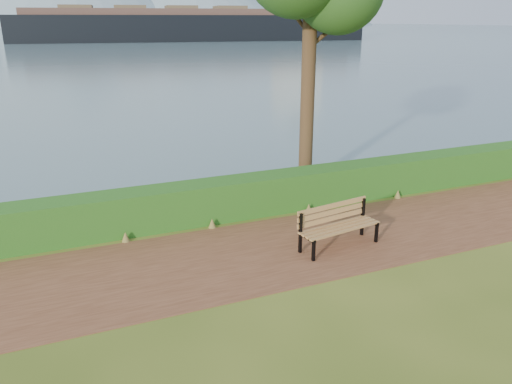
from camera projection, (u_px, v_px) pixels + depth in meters
name	position (u px, v px, depth m)	size (l,w,h in m)	color
ground	(289.00, 254.00, 10.94)	(140.00, 140.00, 0.00)	#3B5217
path	(283.00, 248.00, 11.20)	(40.00, 3.40, 0.01)	#59311E
hedge	(245.00, 196.00, 13.05)	(32.00, 0.85, 1.00)	#174F16
water	(47.00, 30.00, 237.48)	(700.00, 510.00, 0.00)	#456270
bench	(337.00, 223.00, 11.17)	(2.01, 0.86, 0.98)	black
cargo_ship	(206.00, 25.00, 117.01)	(81.15, 23.57, 24.34)	black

